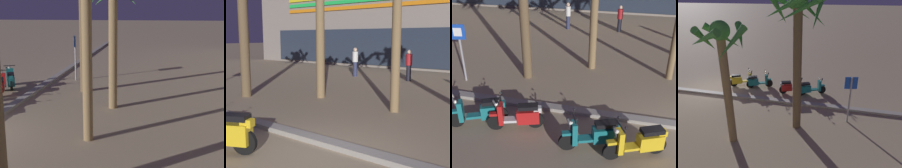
{
  "view_description": "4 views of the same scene",
  "coord_description": "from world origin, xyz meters",
  "views": [
    {
      "loc": [
        8.65,
        6.23,
        3.82
      ],
      "look_at": [
        -4.13,
        4.46,
        0.92
      ],
      "focal_mm": 54.35,
      "sensor_mm": 36.0,
      "label": 1
    },
    {
      "loc": [
        3.87,
        -4.34,
        2.36
      ],
      "look_at": [
        -2.38,
        3.56,
        0.81
      ],
      "focal_mm": 48.95,
      "sensor_mm": 36.0,
      "label": 2
    },
    {
      "loc": [
        -2.16,
        -7.34,
        5.14
      ],
      "look_at": [
        -4.25,
        0.47,
        1.08
      ],
      "focal_mm": 44.75,
      "sensor_mm": 36.0,
      "label": 3
    },
    {
      "loc": [
        -8.3,
        11.52,
        6.07
      ],
      "look_at": [
        -5.58,
        0.4,
        1.14
      ],
      "focal_mm": 34.7,
      "sensor_mm": 36.0,
      "label": 4
    }
  ],
  "objects": [
    {
      "name": "curb_strip",
      "position": [
        0.0,
        0.57,
        0.06
      ],
      "size": [
        60.0,
        0.36,
        0.12
      ],
      "primitive_type": "cube",
      "color": "gray",
      "rests_on": "ground"
    },
    {
      "name": "pedestrian_window_shopping",
      "position": [
        -3.31,
        10.92,
        0.89
      ],
      "size": [
        0.34,
        0.34,
        1.68
      ],
      "color": "black",
      "rests_on": "ground"
    },
    {
      "name": "pedestrian_strolling_near_curb",
      "position": [
        -6.7,
        10.71,
        0.92
      ],
      "size": [
        0.34,
        0.34,
        1.73
      ],
      "color": "#2D3351",
      "rests_on": "ground"
    },
    {
      "name": "ground_plane",
      "position": [
        0.0,
        0.0,
        0.0
      ],
      "size": [
        200.0,
        200.0,
        0.0
      ],
      "primitive_type": "plane",
      "color": "#9E896B"
    }
  ]
}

